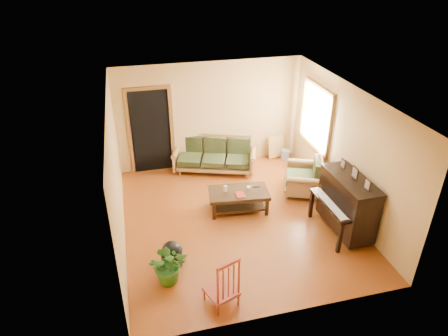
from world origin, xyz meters
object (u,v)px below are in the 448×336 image
object	(u,v)px
armchair	(303,174)
red_chair	(221,280)
coffee_table	(239,200)
sofa	(214,156)
potted_plant	(169,264)
piano	(347,205)
ceramic_crock	(285,155)
footstool	(172,256)

from	to	relation	value
armchair	red_chair	distance (m)	3.68
coffee_table	armchair	world-z (taller)	armchair
sofa	coffee_table	distance (m)	1.77
armchair	potted_plant	xyz separation A→B (m)	(-3.23, -2.03, -0.10)
piano	potted_plant	xyz separation A→B (m)	(-3.47, -0.54, -0.23)
coffee_table	potted_plant	bearing A→B (deg)	-134.29
armchair	red_chair	world-z (taller)	red_chair
ceramic_crock	potted_plant	size ratio (longest dim) A/B	0.38
red_chair	ceramic_crock	xyz separation A→B (m)	(2.74, 4.24, -0.34)
red_chair	footstool	bearing A→B (deg)	101.01
coffee_table	armchair	xyz separation A→B (m)	(1.57, 0.33, 0.23)
sofa	ceramic_crock	bearing A→B (deg)	23.09
piano	potted_plant	world-z (taller)	piano
red_chair	potted_plant	bearing A→B (deg)	117.14
red_chair	potted_plant	distance (m)	0.98
red_chair	potted_plant	xyz separation A→B (m)	(-0.72, 0.66, -0.12)
footstool	ceramic_crock	distance (m)	4.66
piano	red_chair	bearing A→B (deg)	-157.87
coffee_table	footstool	world-z (taller)	coffee_table
footstool	red_chair	xyz separation A→B (m)	(0.63, -1.03, 0.29)
sofa	ceramic_crock	xyz separation A→B (m)	(1.92, 0.13, -0.29)
piano	footstool	size ratio (longest dim) A/B	3.53
ceramic_crock	potted_plant	bearing A→B (deg)	-133.97
armchair	ceramic_crock	bearing A→B (deg)	104.42
piano	ceramic_crock	xyz separation A→B (m)	(-0.01, 3.05, -0.45)
footstool	sofa	bearing A→B (deg)	64.77
coffee_table	footstool	size ratio (longest dim) A/B	3.28
coffee_table	ceramic_crock	size ratio (longest dim) A/B	4.63
sofa	red_chair	xyz separation A→B (m)	(-0.83, -4.11, 0.05)
ceramic_crock	armchair	bearing A→B (deg)	-98.41
piano	red_chair	distance (m)	3.00
armchair	potted_plant	size ratio (longest dim) A/B	1.28
coffee_table	potted_plant	size ratio (longest dim) A/B	1.74
sofa	ceramic_crock	size ratio (longest dim) A/B	7.36
sofa	red_chair	size ratio (longest dim) A/B	2.07
potted_plant	sofa	bearing A→B (deg)	65.97
footstool	ceramic_crock	bearing A→B (deg)	43.62
ceramic_crock	footstool	bearing A→B (deg)	-136.38
coffee_table	footstool	distance (m)	2.06
sofa	armchair	world-z (taller)	armchair
sofa	piano	distance (m)	3.50
coffee_table	red_chair	size ratio (longest dim) A/B	1.30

